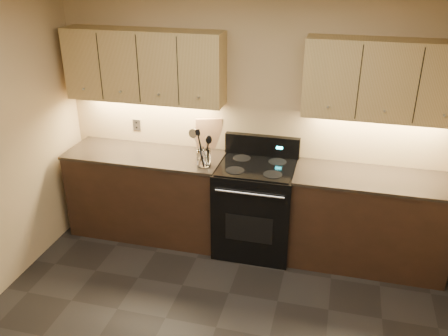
{
  "coord_description": "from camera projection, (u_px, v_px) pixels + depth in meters",
  "views": [
    {
      "loc": [
        0.81,
        -2.44,
        2.83
      ],
      "look_at": [
        -0.19,
        1.45,
        0.98
      ],
      "focal_mm": 38.0,
      "sensor_mm": 36.0,
      "label": 1
    }
  ],
  "objects": [
    {
      "name": "black_turner",
      "position": [
        204.0,
        148.0,
        4.49
      ],
      "size": [
        0.17,
        0.13,
        0.38
      ],
      "primitive_type": null,
      "rotation": [
        -0.14,
        -0.16,
        0.3
      ],
      "color": "black",
      "rests_on": "utensil_crock"
    },
    {
      "name": "cutting_board",
      "position": [
        209.0,
        134.0,
        4.9
      ],
      "size": [
        0.27,
        0.12,
        0.34
      ],
      "primitive_type": "cube",
      "rotation": [
        0.1,
        0.0,
        0.28
      ],
      "color": "tan",
      "rests_on": "counter_left"
    },
    {
      "name": "counter_left",
      "position": [
        147.0,
        193.0,
        5.07
      ],
      "size": [
        1.62,
        0.62,
        0.93
      ],
      "color": "black",
      "rests_on": "ground"
    },
    {
      "name": "utensil_crock",
      "position": [
        204.0,
        158.0,
        4.56
      ],
      "size": [
        0.14,
        0.14,
        0.17
      ],
      "color": "white",
      "rests_on": "counter_left"
    },
    {
      "name": "wall_back",
      "position": [
        256.0,
        119.0,
        4.73
      ],
      "size": [
        4.0,
        0.04,
        2.6
      ],
      "primitive_type": "cube",
      "color": "tan",
      "rests_on": "ground"
    },
    {
      "name": "upper_cab_left",
      "position": [
        144.0,
        66.0,
        4.64
      ],
      "size": [
        1.6,
        0.3,
        0.7
      ],
      "primitive_type": "cube",
      "color": "tan",
      "rests_on": "wall_back"
    },
    {
      "name": "black_spoon",
      "position": [
        205.0,
        149.0,
        4.55
      ],
      "size": [
        0.11,
        0.09,
        0.3
      ],
      "primitive_type": null,
      "rotation": [
        0.11,
        0.17,
        0.09
      ],
      "color": "black",
      "rests_on": "utensil_crock"
    },
    {
      "name": "steel_skimmer",
      "position": [
        206.0,
        148.0,
        4.49
      ],
      "size": [
        0.25,
        0.16,
        0.36
      ],
      "primitive_type": null,
      "rotation": [
        -0.13,
        -0.47,
        -0.11
      ],
      "color": "silver",
      "rests_on": "utensil_crock"
    },
    {
      "name": "stove",
      "position": [
        256.0,
        206.0,
        4.78
      ],
      "size": [
        0.76,
        0.68,
        1.14
      ],
      "color": "black",
      "rests_on": "ground"
    },
    {
      "name": "steel_spatula",
      "position": [
        207.0,
        147.0,
        4.51
      ],
      "size": [
        0.2,
        0.11,
        0.37
      ],
      "primitive_type": null,
      "rotation": [
        0.02,
        -0.3,
        -0.18
      ],
      "color": "silver",
      "rests_on": "utensil_crock"
    },
    {
      "name": "outlet_plate",
      "position": [
        137.0,
        125.0,
        5.09
      ],
      "size": [
        0.08,
        0.01,
        0.12
      ],
      "primitive_type": "cube",
      "color": "#B2B5BA",
      "rests_on": "wall_back"
    },
    {
      "name": "upper_cab_right",
      "position": [
        387.0,
        80.0,
        4.13
      ],
      "size": [
        1.44,
        0.3,
        0.7
      ],
      "primitive_type": "cube",
      "color": "tan",
      "rests_on": "wall_back"
    },
    {
      "name": "ceiling",
      "position": [
        190.0,
        0.0,
        2.43
      ],
      "size": [
        4.0,
        4.0,
        0.0
      ],
      "primitive_type": "plane",
      "rotation": [
        3.14,
        0.0,
        0.0
      ],
      "color": "silver",
      "rests_on": "wall_back"
    },
    {
      "name": "counter_right",
      "position": [
        368.0,
        221.0,
        4.55
      ],
      "size": [
        1.46,
        0.62,
        0.93
      ],
      "color": "black",
      "rests_on": "ground"
    },
    {
      "name": "wooden_spoon",
      "position": [
        200.0,
        150.0,
        4.53
      ],
      "size": [
        0.14,
        0.16,
        0.3
      ],
      "primitive_type": null,
      "rotation": [
        -0.22,
        0.34,
        0.33
      ],
      "color": "tan",
      "rests_on": "utensil_crock"
    }
  ]
}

